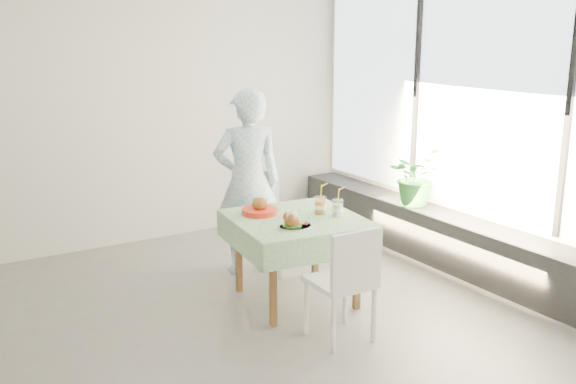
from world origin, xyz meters
TOP-DOWN VIEW (x-y plane):
  - floor at (0.00, 0.00)m, footprint 6.00×6.00m
  - wall_back at (0.00, 2.50)m, footprint 6.00×0.02m
  - wall_front at (0.00, -2.50)m, footprint 6.00×0.02m
  - wall_right at (3.00, 0.00)m, footprint 0.02×5.00m
  - window_pane at (2.97, 0.00)m, footprint 0.01×4.80m
  - window_ledge at (2.80, 0.00)m, footprint 0.40×4.80m
  - cafe_table at (1.04, 0.23)m, footprint 1.16×1.16m
  - chair_far at (1.08, 0.98)m, footprint 0.60×0.60m
  - chair_near at (0.94, -0.56)m, footprint 0.43×0.43m
  - diner at (1.02, 1.05)m, footprint 0.73×0.58m
  - main_dish at (0.87, -0.01)m, footprint 0.27×0.27m
  - juice_cup_orange at (1.28, 0.22)m, footprint 0.11×0.11m
  - juice_cup_lemonade at (1.36, 0.08)m, footprint 0.10×0.10m
  - second_dish at (0.83, 0.48)m, footprint 0.30×0.30m
  - potted_plant at (2.78, 0.68)m, footprint 0.69×0.65m

SIDE VIEW (x-z plane):
  - floor at x=0.00m, z-range 0.00..0.00m
  - window_ledge at x=2.80m, z-range 0.00..0.50m
  - chair_near at x=0.94m, z-range -0.17..0.73m
  - chair_far at x=1.08m, z-range -0.18..0.77m
  - cafe_table at x=1.04m, z-range 0.09..0.83m
  - second_dish at x=0.83m, z-range 0.71..0.86m
  - main_dish at x=0.87m, z-range 0.72..0.86m
  - potted_plant at x=2.78m, z-range 0.50..1.11m
  - juice_cup_lemonade at x=1.36m, z-range 0.67..0.95m
  - juice_cup_orange at x=1.28m, z-range 0.66..0.96m
  - diner at x=1.02m, z-range 0.00..1.77m
  - wall_back at x=0.00m, z-range 0.00..2.80m
  - wall_front at x=0.00m, z-range 0.00..2.80m
  - wall_right at x=3.00m, z-range 0.00..2.80m
  - window_pane at x=2.97m, z-range 0.56..2.74m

